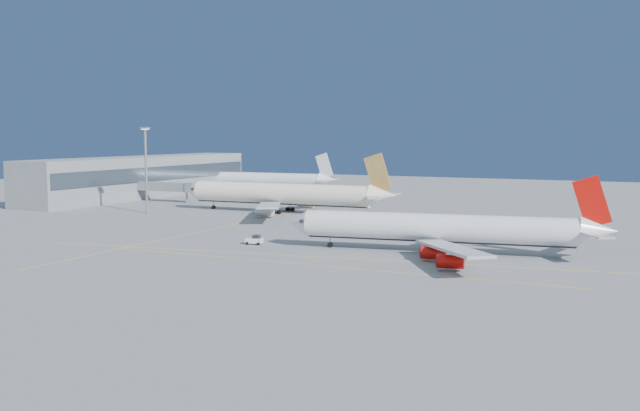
{
  "coord_description": "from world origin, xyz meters",
  "views": [
    {
      "loc": [
        58.16,
        -126.75,
        23.24
      ],
      "look_at": [
        -11.06,
        19.68,
        7.0
      ],
      "focal_mm": 40.0,
      "sensor_mm": 36.0,
      "label": 1
    }
  ],
  "objects_px": {
    "airliner_virgin": "(444,229)",
    "airliner_etihad": "(285,194)",
    "pushback_tug": "(255,240)",
    "light_mast": "(146,163)",
    "airliner_third": "(267,180)"
  },
  "relations": [
    {
      "from": "pushback_tug",
      "to": "airliner_virgin",
      "type": "bearing_deg",
      "value": -1.21
    },
    {
      "from": "airliner_third",
      "to": "pushback_tug",
      "type": "xyz_separation_m",
      "value": [
        66.38,
        -122.7,
        -3.92
      ]
    },
    {
      "from": "airliner_virgin",
      "to": "airliner_third",
      "type": "relative_size",
      "value": 1.07
    },
    {
      "from": "pushback_tug",
      "to": "light_mast",
      "type": "bearing_deg",
      "value": 136.57
    },
    {
      "from": "light_mast",
      "to": "airliner_etihad",
      "type": "bearing_deg",
      "value": 27.64
    },
    {
      "from": "airliner_etihad",
      "to": "pushback_tug",
      "type": "height_order",
      "value": "airliner_etihad"
    },
    {
      "from": "light_mast",
      "to": "pushback_tug",
      "type": "bearing_deg",
      "value": -32.69
    },
    {
      "from": "airliner_etihad",
      "to": "pushback_tug",
      "type": "xyz_separation_m",
      "value": [
        23.03,
        -56.76,
        -4.58
      ]
    },
    {
      "from": "airliner_virgin",
      "to": "light_mast",
      "type": "distance_m",
      "value": 103.5
    },
    {
      "from": "airliner_virgin",
      "to": "pushback_tug",
      "type": "bearing_deg",
      "value": -178.82
    },
    {
      "from": "pushback_tug",
      "to": "airliner_etihad",
      "type": "bearing_deg",
      "value": 101.35
    },
    {
      "from": "pushback_tug",
      "to": "light_mast",
      "type": "xyz_separation_m",
      "value": [
        -59.05,
        37.89,
        14.01
      ]
    },
    {
      "from": "airliner_third",
      "to": "light_mast",
      "type": "relative_size",
      "value": 2.36
    },
    {
      "from": "airliner_virgin",
      "to": "airliner_etihad",
      "type": "relative_size",
      "value": 0.92
    },
    {
      "from": "airliner_etihad",
      "to": "airliner_third",
      "type": "height_order",
      "value": "airliner_etihad"
    }
  ]
}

